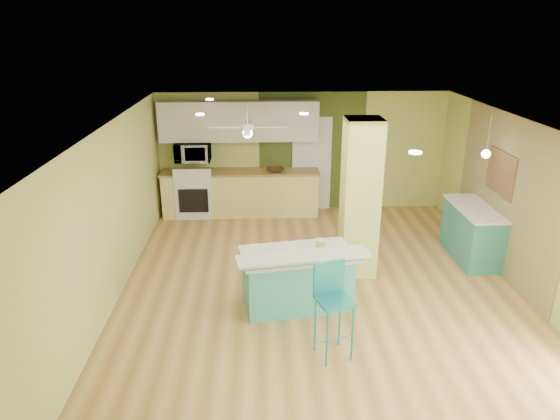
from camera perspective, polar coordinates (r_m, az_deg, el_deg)
The scene contains 22 objects.
floor at distance 7.77m, azimuth 4.55°, elevation -8.79°, with size 6.00×7.00×0.01m, color #A57439.
ceiling at distance 6.90m, azimuth 5.14°, elevation 9.69°, with size 6.00×7.00×0.01m, color white.
wall_back at distance 10.57m, azimuth 2.54°, elevation 6.62°, with size 6.00×0.01×2.50m, color #C5CB6C.
wall_front at distance 4.20m, azimuth 10.83°, elevation -17.28°, with size 6.00×0.01×2.50m, color #C5CB6C.
wall_left at distance 7.49m, azimuth -18.62°, elevation -0.44°, with size 0.01×7.00×2.50m, color #C5CB6C.
wall_right at distance 8.17m, azimuth 26.23°, elevation 0.21°, with size 0.01×7.00×2.50m, color #C5CB6C.
wood_panel at distance 8.67m, azimuth 24.34°, elevation 1.59°, with size 0.02×3.40×2.50m, color olive.
olive_accent at distance 10.58m, azimuth 3.64°, elevation 6.61°, with size 2.20×0.02×2.50m, color #435321.
interior_door at distance 10.61m, azimuth 3.62°, elevation 5.26°, with size 0.82×0.05×2.00m, color silver.
column at distance 7.81m, azimuth 9.13°, elevation 1.26°, with size 0.55×0.55×2.50m, color #CACE5F.
kitchen_run at distance 10.47m, azimuth -4.50°, elevation 2.00°, with size 3.25×0.63×0.94m.
stove at distance 10.55m, azimuth -9.66°, elevation 1.83°, with size 0.76×0.66×1.08m.
upper_cabinets at distance 10.22m, azimuth -4.71°, elevation 10.10°, with size 3.20×0.34×0.80m, color silver.
microwave at distance 10.31m, azimuth -9.95°, elevation 6.54°, with size 0.70×0.48×0.39m, color white.
ceiling_fan at distance 8.89m, azimuth -3.73°, elevation 9.38°, with size 1.41×1.41×0.61m.
pendant_lamp at distance 8.48m, azimuth 22.49°, elevation 5.97°, with size 0.14×0.14×0.69m.
wall_decor at distance 8.74m, azimuth 23.94°, elevation 3.88°, with size 0.03×0.90×0.70m, color brown.
peninsula at distance 7.09m, azimuth 1.99°, elevation -7.75°, with size 1.81×1.19×0.95m.
bar_stool at distance 5.99m, azimuth 5.97°, elevation -9.66°, with size 0.50×0.50×1.19m.
side_counter at distance 9.10m, azimuth 21.08°, elevation -2.40°, with size 0.60×1.42×0.92m.
fruit_bowl at distance 10.24m, azimuth -0.51°, elevation 4.62°, with size 0.34×0.34×0.08m, color #3C2618.
canister at distance 7.02m, azimuth 4.69°, elevation -3.95°, with size 0.15×0.15×0.15m, color gold.
Camera 1 is at (-0.89, -6.72, 3.80)m, focal length 32.00 mm.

